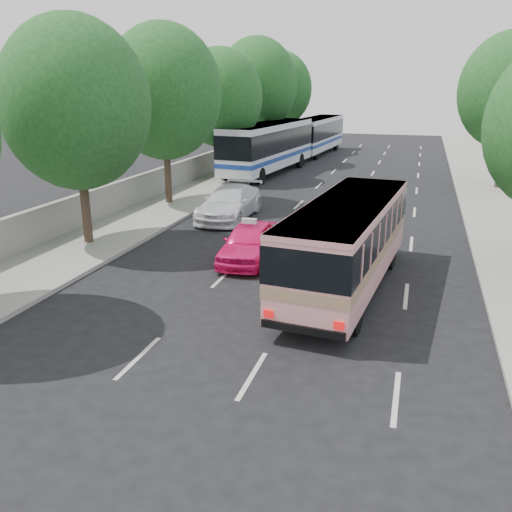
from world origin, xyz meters
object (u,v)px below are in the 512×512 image
at_px(pink_taxi, 249,242).
at_px(white_pickup, 230,203).
at_px(pink_bus, 348,236).
at_px(tour_coach_front, 268,144).
at_px(tour_coach_rear, 317,132).

relative_size(pink_taxi, white_pickup, 0.79).
bearing_deg(pink_bus, tour_coach_front, 117.29).
xyz_separation_m(pink_bus, tour_coach_front, (-8.58, 21.59, 0.37)).
relative_size(white_pickup, tour_coach_rear, 0.48).
distance_m(pink_taxi, white_pickup, 6.70).
relative_size(pink_bus, white_pickup, 1.73).
bearing_deg(tour_coach_rear, pink_bus, -73.24).
height_order(pink_bus, tour_coach_rear, tour_coach_rear).
relative_size(white_pickup, tour_coach_front, 0.43).
distance_m(white_pickup, tour_coach_front, 13.79).
xyz_separation_m(pink_taxi, white_pickup, (-2.91, 6.03, 0.05)).
relative_size(pink_taxi, tour_coach_rear, 0.38).
xyz_separation_m(pink_taxi, tour_coach_rear, (-3.51, 31.94, 1.25)).
xyz_separation_m(tour_coach_front, tour_coach_rear, (1.22, 12.31, -0.20)).
bearing_deg(tour_coach_front, pink_taxi, -70.06).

